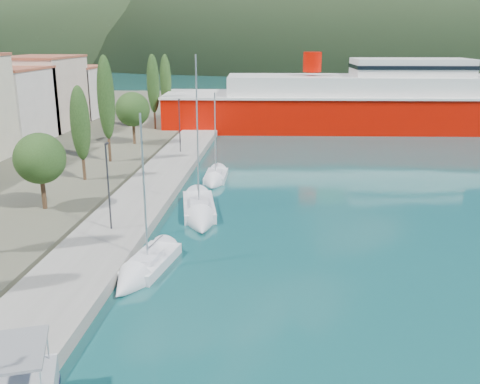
{
  "coord_description": "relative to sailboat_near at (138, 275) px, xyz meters",
  "views": [
    {
      "loc": [
        2.81,
        -21.0,
        13.81
      ],
      "look_at": [
        0.0,
        14.0,
        3.5
      ],
      "focal_mm": 40.0,
      "sensor_mm": 36.0,
      "label": 1
    }
  ],
  "objects": [
    {
      "name": "ground",
      "position": [
        5.48,
        112.78,
        -0.29
      ],
      "size": [
        1400.0,
        1400.0,
        0.0
      ],
      "primitive_type": "plane",
      "color": "#144E4F"
    },
    {
      "name": "sailboat_far",
      "position": [
        1.8,
        21.46,
        -0.01
      ],
      "size": [
        2.13,
        6.42,
        9.4
      ],
      "color": "silver",
      "rests_on": "ground"
    },
    {
      "name": "lamp_posts",
      "position": [
        -3.52,
        8.07,
        3.8
      ],
      "size": [
        0.15,
        46.66,
        6.06
      ],
      "color": "#2D2D33",
      "rests_on": "quay"
    },
    {
      "name": "sailboat_near",
      "position": [
        0.0,
        0.0,
        0.0
      ],
      "size": [
        3.37,
        7.54,
        10.45
      ],
      "color": "silver",
      "rests_on": "ground"
    },
    {
      "name": "quay",
      "position": [
        -3.52,
        18.78,
        0.11
      ],
      "size": [
        5.0,
        88.0,
        0.8
      ],
      "primitive_type": "cube",
      "color": "gray",
      "rests_on": "ground"
    },
    {
      "name": "ferry",
      "position": [
        21.12,
        54.43,
        3.39
      ],
      "size": [
        61.48,
        16.07,
        12.09
      ],
      "color": "#C50B00",
      "rests_on": "ground"
    },
    {
      "name": "sailboat_mid",
      "position": [
        2.06,
        10.64,
        0.04
      ],
      "size": [
        4.21,
        9.63,
        13.43
      ],
      "color": "silver",
      "rests_on": "ground"
    },
    {
      "name": "tree_row",
      "position": [
        -10.24,
        24.71,
        5.76
      ],
      "size": [
        4.24,
        62.55,
        11.23
      ],
      "color": "#47301E",
      "rests_on": "land_strip"
    }
  ]
}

